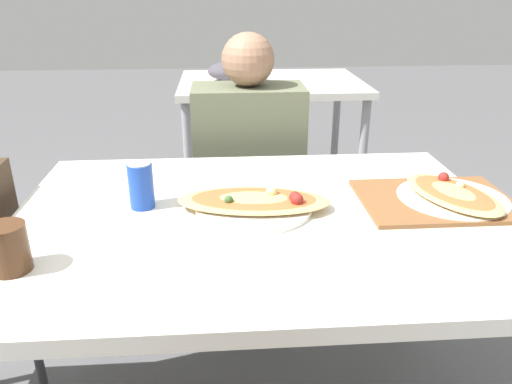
% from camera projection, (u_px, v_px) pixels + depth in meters
% --- Properties ---
extents(dining_table, '(1.27, 0.93, 0.75)m').
position_uv_depth(dining_table, '(258.00, 238.00, 1.32)').
color(dining_table, silver).
rests_on(dining_table, ground_plane).
extents(chair_far_seated, '(0.40, 0.40, 0.85)m').
position_uv_depth(chair_far_seated, '(248.00, 191.00, 2.13)').
color(chair_far_seated, '#3F2D1E').
rests_on(chair_far_seated, ground_plane).
extents(person_seated, '(0.42, 0.26, 1.14)m').
position_uv_depth(person_seated, '(249.00, 157.00, 1.95)').
color(person_seated, '#2D2D38').
rests_on(person_seated, ground_plane).
extents(pizza_main, '(0.42, 0.31, 0.06)m').
position_uv_depth(pizza_main, '(255.00, 203.00, 1.32)').
color(pizza_main, white).
rests_on(pizza_main, dining_table).
extents(soda_can, '(0.07, 0.07, 0.12)m').
position_uv_depth(soda_can, '(141.00, 185.00, 1.32)').
color(soda_can, '#1E47B2').
rests_on(soda_can, dining_table).
extents(drink_glass, '(0.08, 0.08, 0.10)m').
position_uv_depth(drink_glass, '(8.00, 248.00, 1.03)').
color(drink_glass, '#4C2D19').
rests_on(drink_glass, dining_table).
extents(serving_tray, '(0.41, 0.30, 0.01)m').
position_uv_depth(serving_tray, '(436.00, 200.00, 1.37)').
color(serving_tray, brown).
rests_on(serving_tray, dining_table).
extents(pizza_second, '(0.30, 0.36, 0.05)m').
position_uv_depth(pizza_second, '(452.00, 196.00, 1.37)').
color(pizza_second, white).
rests_on(pizza_second, dining_table).
extents(background_table, '(1.10, 0.80, 0.87)m').
position_uv_depth(background_table, '(265.00, 90.00, 3.04)').
color(background_table, silver).
rests_on(background_table, ground_plane).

